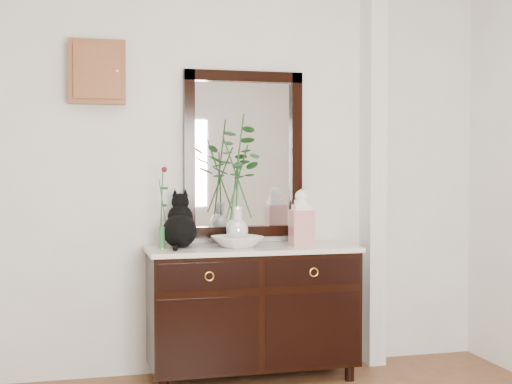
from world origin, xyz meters
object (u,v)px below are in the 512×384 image
object	(u,v)px
cat	(180,220)
lotus_bowl	(237,242)
sideboard	(252,305)
ginger_jar	(302,217)

from	to	relation	value
cat	lotus_bowl	bearing A→B (deg)	-4.47
sideboard	ginger_jar	distance (m)	0.64
ginger_jar	sideboard	bearing A→B (deg)	169.36
ginger_jar	lotus_bowl	bearing A→B (deg)	175.83
sideboard	ginger_jar	bearing A→B (deg)	-10.64
sideboard	cat	xyz separation A→B (m)	(-0.45, 0.06, 0.55)
cat	ginger_jar	distance (m)	0.77
cat	lotus_bowl	world-z (taller)	cat
sideboard	lotus_bowl	bearing A→B (deg)	-164.77
lotus_bowl	ginger_jar	size ratio (longest dim) A/B	0.79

